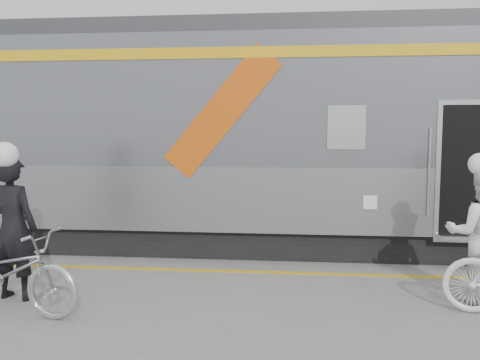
# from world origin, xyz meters

# --- Properties ---
(ground) EXTENTS (90.00, 90.00, 0.00)m
(ground) POSITION_xyz_m (0.00, 0.00, 0.00)
(ground) COLOR slate
(ground) RESTS_ON ground
(train) EXTENTS (24.00, 3.17, 4.10)m
(train) POSITION_xyz_m (0.73, 4.19, 2.05)
(train) COLOR black
(train) RESTS_ON ground
(safety_strip) EXTENTS (24.00, 0.12, 0.01)m
(safety_strip) POSITION_xyz_m (0.00, 2.15, 0.00)
(safety_strip) COLOR gold
(safety_strip) RESTS_ON ground
(man) EXTENTS (0.75, 0.55, 1.88)m
(man) POSITION_xyz_m (-3.54, 0.61, 0.94)
(man) COLOR black
(man) RESTS_ON ground
(bicycle_left) EXTENTS (2.06, 0.99, 1.04)m
(bicycle_left) POSITION_xyz_m (-3.34, 0.06, 0.52)
(bicycle_left) COLOR #ADAFB5
(bicycle_left) RESTS_ON ground
(helmet_man) EXTENTS (0.33, 0.33, 0.33)m
(helmet_man) POSITION_xyz_m (-3.54, 0.61, 2.04)
(helmet_man) COLOR white
(helmet_man) RESTS_ON man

